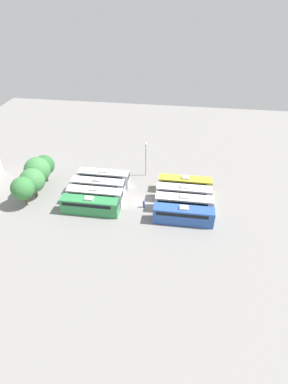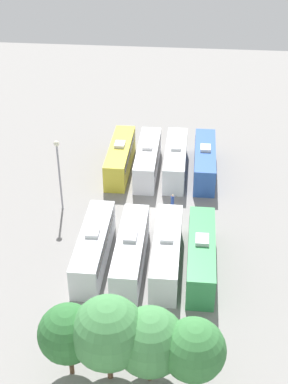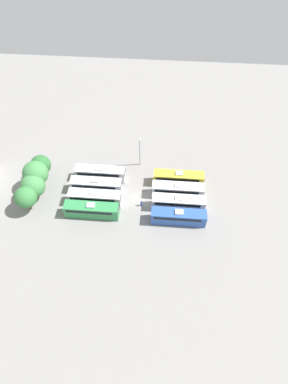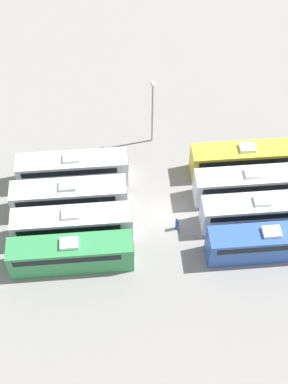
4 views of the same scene
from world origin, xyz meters
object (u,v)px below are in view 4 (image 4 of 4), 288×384
bus_6 (69,196)px  worker_person (177,224)px  bus_2 (250,184)px  bus_1 (259,211)px  bus_4 (71,254)px  light_pole (153,102)px  bus_5 (72,224)px  bus_3 (245,159)px  bus_7 (72,169)px  bus_0 (268,242)px

bus_6 → worker_person: 10.77m
bus_2 → bus_6: 17.79m
bus_1 → bus_6: bearing=79.7°
bus_4 → light_pole: light_pole is taller
bus_4 → light_pole: size_ratio=1.35×
bus_1 → bus_5: size_ratio=1.00×
bus_2 → bus_5: size_ratio=1.00×
bus_1 → bus_4: size_ratio=1.00×
bus_2 → light_pole: (8.52, 8.90, 3.76)m
bus_1 → worker_person: (-0.08, 7.79, -1.01)m
bus_4 → bus_5: size_ratio=1.00×
bus_3 → bus_5: 18.89m
bus_3 → bus_6: (-3.44, 17.94, 0.00)m
bus_4 → bus_6: bearing=1.6°
bus_6 → bus_7: 3.55m
bus_0 → bus_4: size_ratio=1.00×
bus_0 → bus_7: same height
bus_5 → light_pole: bearing=-35.8°
bus_1 → bus_2: (3.36, 0.19, 0.00)m
bus_5 → bus_6: same height
bus_7 → worker_person: bus_7 is taller
bus_6 → bus_5: bearing=-174.8°
bus_2 → bus_6: size_ratio=1.00×
bus_4 → worker_person: (3.15, -10.00, -1.01)m
bus_1 → bus_6: (3.28, 17.98, 0.00)m
bus_4 → bus_6: same height
bus_0 → bus_6: bearing=69.4°
bus_5 → bus_0: bearing=-101.0°
bus_2 → light_pole: light_pole is taller
bus_2 → light_pole: size_ratio=1.35×
bus_6 → worker_person: bus_6 is taller
bus_3 → bus_4: (-9.95, 17.75, 0.00)m
bus_0 → worker_person: bus_0 is taller
bus_1 → bus_7: bearing=68.9°
worker_person → bus_7: bearing=55.0°
bus_3 → bus_7: 17.60m
bus_3 → bus_5: same height
bus_4 → worker_person: size_ratio=6.59×
bus_1 → bus_7: same height
bus_2 → bus_3: size_ratio=1.00×
bus_3 → bus_5: size_ratio=1.00×
bus_0 → bus_2: size_ratio=1.00×
bus_3 → bus_4: 20.35m
bus_0 → worker_person: 8.58m
bus_3 → bus_4: size_ratio=1.00×
bus_4 → bus_5: same height
bus_6 → light_pole: size_ratio=1.35×
bus_5 → bus_7: bearing=-0.3°
bus_2 → bus_4: (-6.59, 17.60, 0.00)m
bus_5 → bus_6: bearing=5.2°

